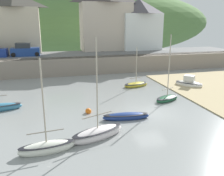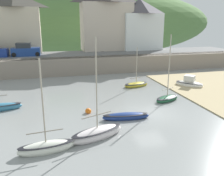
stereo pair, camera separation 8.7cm
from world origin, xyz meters
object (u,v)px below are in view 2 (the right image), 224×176
object	(u,v)px
sailboat_nearest_shore	(46,147)
motorboat_with_cabin	(97,133)
rowboat_small_beached	(189,83)
mooring_buoy	(88,111)
sailboat_blue_trim	(136,84)
waterfront_building_centre	(106,19)
parked_car_by_wall	(25,51)
waterfront_building_right	(139,24)
dinghy_open_wooden	(167,98)
sailboat_white_hull	(126,116)
waterfront_building_left	(16,22)

from	to	relation	value
sailboat_nearest_shore	motorboat_with_cabin	xyz separation A→B (m)	(3.29, 1.00, 0.02)
rowboat_small_beached	mooring_buoy	world-z (taller)	rowboat_small_beached
sailboat_blue_trim	sailboat_nearest_shore	bearing A→B (deg)	-144.08
waterfront_building_centre	rowboat_small_beached	size ratio (longest dim) A/B	3.24
rowboat_small_beached	parked_car_by_wall	size ratio (longest dim) A/B	0.79
sailboat_nearest_shore	mooring_buoy	size ratio (longest dim) A/B	11.30
motorboat_with_cabin	waterfront_building_right	bearing A→B (deg)	42.66
waterfront_building_right	motorboat_with_cabin	xyz separation A→B (m)	(-13.73, -28.46, -6.59)
waterfront_building_right	mooring_buoy	world-z (taller)	waterfront_building_right
dinghy_open_wooden	parked_car_by_wall	size ratio (longest dim) A/B	1.56
waterfront_building_centre	sailboat_white_hull	bearing A→B (deg)	-100.29
rowboat_small_beached	waterfront_building_right	bearing A→B (deg)	136.66
sailboat_nearest_shore	mooring_buoy	world-z (taller)	sailboat_nearest_shore
sailboat_nearest_shore	mooring_buoy	xyz separation A→B (m)	(3.44, 5.59, -0.15)
waterfront_building_centre	sailboat_nearest_shore	size ratio (longest dim) A/B	1.84
sailboat_white_hull	sailboat_nearest_shore	bearing A→B (deg)	-143.29
sailboat_blue_trim	rowboat_small_beached	distance (m)	6.27
waterfront_building_right	rowboat_small_beached	size ratio (longest dim) A/B	2.69
motorboat_with_cabin	dinghy_open_wooden	bearing A→B (deg)	14.15
motorboat_with_cabin	dinghy_open_wooden	size ratio (longest dim) A/B	1.05
motorboat_with_cabin	dinghy_open_wooden	world-z (taller)	motorboat_with_cabin
sailboat_nearest_shore	sailboat_white_hull	world-z (taller)	sailboat_nearest_shore
rowboat_small_beached	waterfront_building_left	bearing A→B (deg)	-173.49
sailboat_nearest_shore	parked_car_by_wall	xyz separation A→B (m)	(-2.71, 24.96, 2.90)
sailboat_blue_trim	mooring_buoy	xyz separation A→B (m)	(-6.92, -7.05, -0.07)
dinghy_open_wooden	sailboat_white_hull	size ratio (longest dim) A/B	1.69
rowboat_small_beached	parked_car_by_wall	distance (m)	23.85
rowboat_small_beached	waterfront_building_centre	bearing A→B (deg)	155.39
motorboat_with_cabin	sailboat_white_hull	size ratio (longest dim) A/B	1.78
waterfront_building_left	sailboat_white_hull	xyz separation A→B (m)	(10.18, -25.93, -7.02)
waterfront_building_centre	mooring_buoy	xyz separation A→B (m)	(-7.38, -23.88, -7.66)
dinghy_open_wooden	parked_car_by_wall	distance (m)	23.16
waterfront_building_left	mooring_buoy	world-z (taller)	waterfront_building_left
sailboat_blue_trim	sailboat_white_hull	distance (m)	10.04
waterfront_building_centre	motorboat_with_cabin	xyz separation A→B (m)	(-7.53, -28.46, -7.50)
waterfront_building_centre	mooring_buoy	size ratio (longest dim) A/B	20.77
rowboat_small_beached	dinghy_open_wooden	xyz separation A→B (m)	(-4.99, -4.15, -0.11)
sailboat_white_hull	waterfront_building_centre	bearing A→B (deg)	86.38
waterfront_building_left	dinghy_open_wooden	xyz separation A→B (m)	(15.49, -22.61, -6.97)
parked_car_by_wall	motorboat_with_cabin	bearing A→B (deg)	-74.67
waterfront_building_left	sailboat_nearest_shore	distance (m)	30.54
waterfront_building_right	parked_car_by_wall	xyz separation A→B (m)	(-19.73, -4.50, -3.70)
waterfront_building_centre	sailboat_blue_trim	size ratio (longest dim) A/B	2.23
waterfront_building_left	dinghy_open_wooden	size ratio (longest dim) A/B	1.47
waterfront_building_right	motorboat_with_cabin	world-z (taller)	waterfront_building_right
sailboat_nearest_shore	waterfront_building_right	bearing A→B (deg)	54.19
sailboat_nearest_shore	motorboat_with_cabin	size ratio (longest dim) A/B	0.85
waterfront_building_right	motorboat_with_cabin	bearing A→B (deg)	-115.75
waterfront_building_left	waterfront_building_right	world-z (taller)	waterfront_building_left
waterfront_building_right	motorboat_with_cabin	distance (m)	32.28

